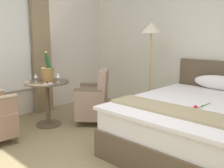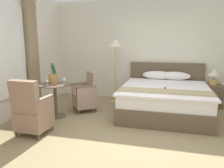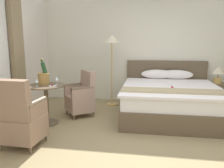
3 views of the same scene
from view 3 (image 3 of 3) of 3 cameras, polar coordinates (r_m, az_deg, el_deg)
ground_plane at (r=3.43m, az=8.82°, el=-15.25°), size 6.89×6.89×0.00m
wall_headboard_side at (r=5.77m, az=9.36°, el=9.35°), size 5.51×0.12×2.79m
bed at (r=4.76m, az=14.76°, el=-3.73°), size 1.98×2.24×1.07m
nightstand at (r=5.74m, az=25.58°, el=-2.67°), size 0.49×0.42×0.57m
bedside_lamp at (r=5.65m, az=26.00°, el=2.72°), size 0.28×0.28×0.40m
floor_lamp_brass at (r=5.23m, az=-0.03°, el=10.13°), size 0.38×0.38×1.70m
side_table_round at (r=4.23m, az=-16.79°, el=-3.86°), size 0.72×0.72×0.74m
champagne_bucket at (r=4.24m, az=-17.42°, el=1.81°), size 0.21×0.21×0.49m
wine_glass_near_bucket at (r=4.08m, az=-19.04°, el=0.70°), size 0.07×0.07×0.13m
wine_glass_near_edge at (r=4.18m, az=-14.26°, el=1.34°), size 0.07×0.07×0.15m
snack_plate at (r=4.02m, az=-15.24°, el=-0.46°), size 0.15×0.15×0.04m
armchair_by_window at (r=4.62m, az=-8.08°, el=-3.21°), size 0.73×0.74×0.94m
armchair_facing_bed at (r=3.40m, az=-22.71°, el=-8.34°), size 0.56×0.56×1.02m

